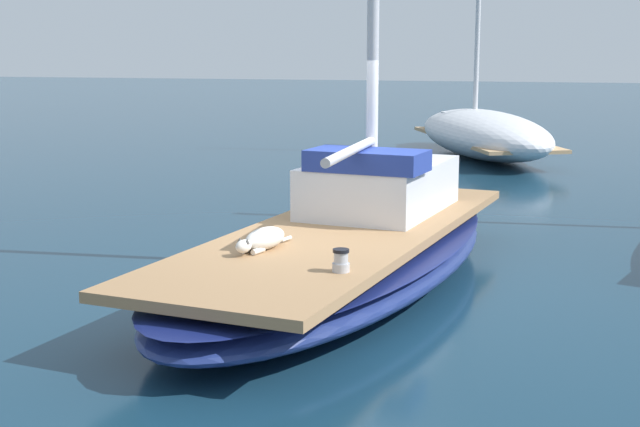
% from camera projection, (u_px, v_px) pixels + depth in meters
% --- Properties ---
extents(ground_plane, '(120.00, 120.00, 0.00)m').
position_uv_depth(ground_plane, '(343.00, 286.00, 10.17)').
color(ground_plane, '#143347').
extents(sailboat_main, '(3.56, 7.53, 0.66)m').
position_uv_depth(sailboat_main, '(343.00, 257.00, 10.11)').
color(sailboat_main, navy).
rests_on(sailboat_main, ground).
extents(cabin_house, '(1.71, 2.41, 0.84)m').
position_uv_depth(cabin_house, '(379.00, 184.00, 10.99)').
color(cabin_house, silver).
rests_on(cabin_house, sailboat_main).
extents(dog_white, '(0.41, 0.94, 0.22)m').
position_uv_depth(dog_white, '(263.00, 239.00, 8.98)').
color(dog_white, silver).
rests_on(dog_white, sailboat_main).
extents(deck_winch, '(0.16, 0.16, 0.21)m').
position_uv_depth(deck_winch, '(341.00, 261.00, 8.10)').
color(deck_winch, '#B7B7BC').
rests_on(deck_winch, sailboat_main).
extents(moored_boat_far_astern, '(4.81, 7.01, 6.46)m').
position_uv_depth(moored_boat_far_astern, '(484.00, 133.00, 21.77)').
color(moored_boat_far_astern, white).
rests_on(moored_boat_far_astern, ground).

